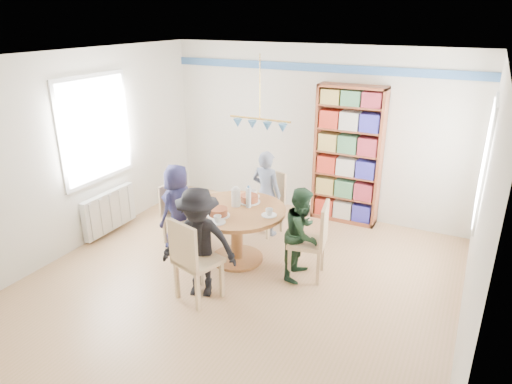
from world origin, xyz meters
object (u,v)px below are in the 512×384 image
Objects in this scene: chair_right at (314,237)px; person_left at (178,207)px; chair_far at (270,199)px; bookshelf at (348,157)px; person_right at (302,233)px; radiator at (109,211)px; chair_near at (192,257)px; person_near at (199,243)px; dining_table at (237,222)px; chair_left at (176,211)px; person_far at (266,193)px.

chair_right is 0.82× the size of person_left.
chair_far is 1.39m from bookshelf.
chair_right is 0.84× the size of person_right.
radiator is at bearing -79.69° from person_left.
chair_near is 0.77× the size of person_near.
person_near reaches higher than chair_right.
person_near is (0.00, -0.90, 0.11)m from dining_table.
person_near is (-0.01, 0.16, 0.10)m from chair_near.
chair_far is 1.35m from person_right.
radiator is at bearing 156.60° from chair_near.
chair_left is at bearing -136.51° from bookshelf.
person_right is (0.91, -0.99, 0.08)m from chair_far.
bookshelf reaches higher than chair_left.
person_near is 0.62× the size of bookshelf.
chair_right is 0.77× the size of person_far.
chair_left is 2.74m from bookshelf.
bookshelf reaches higher than chair_far.
chair_far reaches higher than dining_table.
dining_table is at bearing 96.95° from person_left.
dining_table is at bearing -177.06° from chair_right.
chair_right is (1.06, 0.05, -0.01)m from dining_table.
chair_left is 2.09m from chair_right.
person_right is at bearing 96.48° from person_left.
chair_left is at bearing 45.73° from person_far.
chair_left is at bearing 117.72° from person_near.
chair_right is 1.42m from chair_far.
person_near is (1.03, -0.96, 0.19)m from chair_left.
chair_far is 0.79× the size of person_right.
chair_near is at bearing -23.40° from radiator.
chair_far is 0.72× the size of person_far.
bookshelf is (1.83, 1.93, 0.45)m from person_left.
bookshelf reaches higher than person_left.
dining_table is 0.97× the size of person_near.
person_right is 1.29m from person_near.
radiator is at bearing -146.04° from bookshelf.
dining_table is 0.60× the size of bookshelf.
chair_far is 0.17m from person_far.
person_near is at bearing -42.89° from chair_left.
bookshelf is at bearing 33.96° from radiator.
person_left is at bearing -133.49° from bookshelf.
person_right is (0.91, 1.07, 0.03)m from chair_near.
person_far is 0.97× the size of person_near.
dining_table is 0.92m from person_right.
chair_near is (2.12, -0.92, 0.22)m from radiator.
chair_left is 0.94× the size of chair_far.
chair_near is (1.04, -1.12, 0.08)m from chair_left.
person_right reaches higher than dining_table.
person_near is (-0.01, -1.90, 0.15)m from chair_far.
bookshelf is at bearing 141.71° from person_left.
chair_near is (-1.05, -1.11, 0.02)m from chair_right.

